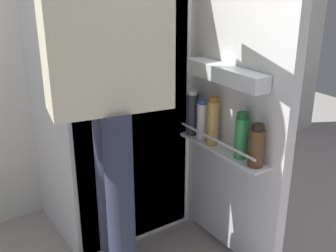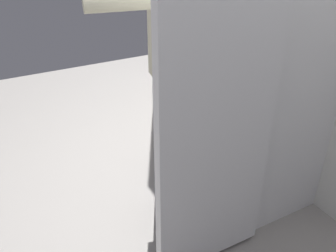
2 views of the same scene
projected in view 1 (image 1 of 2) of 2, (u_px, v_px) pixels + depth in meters
refrigerator at (117, 83)px, 2.21m from camera, size 0.73×1.25×1.67m
person at (110, 60)px, 1.63m from camera, size 0.59×0.86×1.75m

